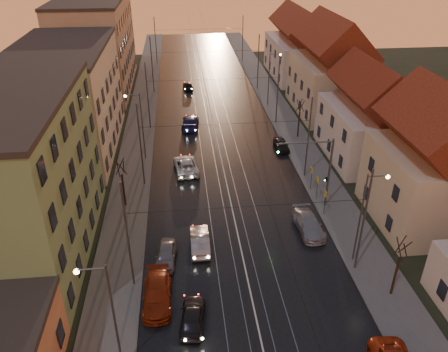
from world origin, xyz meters
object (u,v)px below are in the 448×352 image
object	(u,v)px
street_lamp_2	(139,120)
parked_left_3	(166,255)
street_lamp_1	(366,210)
driving_car_4	(188,86)
driving_car_1	(200,241)
driving_car_3	(190,122)
parked_left_2	(157,294)
parked_right_2	(281,145)
traffic_light_mast	(320,165)
street_lamp_3	(271,74)
driving_car_0	(193,316)
street_lamp_0	(107,308)
driving_car_2	(186,165)
parked_right_1	(309,224)

from	to	relation	value
street_lamp_2	parked_left_3	xyz separation A→B (m)	(2.90, -18.51, -4.23)
street_lamp_1	driving_car_4	bearing A→B (deg)	104.99
street_lamp_2	driving_car_4	distance (m)	26.19
driving_car_1	driving_car_3	xyz separation A→B (m)	(0.18, 25.89, 0.05)
parked_left_2	parked_right_2	bearing A→B (deg)	58.85
street_lamp_2	parked_left_3	world-z (taller)	street_lamp_2
traffic_light_mast	parked_left_2	world-z (taller)	traffic_light_mast
street_lamp_3	driving_car_4	bearing A→B (deg)	142.98
street_lamp_2	driving_car_0	world-z (taller)	street_lamp_2
street_lamp_0	driving_car_2	bearing A→B (deg)	78.60
street_lamp_2	traffic_light_mast	size ratio (longest dim) A/B	1.11
street_lamp_3	parked_right_1	xyz separation A→B (m)	(-2.80, -31.71, -4.18)
driving_car_3	driving_car_4	size ratio (longest dim) A/B	1.44
driving_car_1	parked_left_3	size ratio (longest dim) A/B	1.15
street_lamp_3	parked_right_2	bearing A→B (deg)	-95.90
driving_car_0	parked_right_2	bearing A→B (deg)	-107.49
street_lamp_2	driving_car_4	world-z (taller)	street_lamp_2
street_lamp_0	street_lamp_2	distance (m)	28.00
traffic_light_mast	driving_car_2	distance (m)	15.33
street_lamp_2	parked_right_2	bearing A→B (deg)	2.67
street_lamp_2	traffic_light_mast	xyz separation A→B (m)	(17.10, -12.00, -0.29)
traffic_light_mast	driving_car_0	distance (m)	18.46
street_lamp_2	driving_car_4	xyz separation A→B (m)	(6.13, 25.11, -4.25)
parked_left_3	driving_car_4	bearing A→B (deg)	91.37
street_lamp_3	parked_left_2	bearing A→B (deg)	-112.22
street_lamp_0	traffic_light_mast	world-z (taller)	street_lamp_0
driving_car_2	driving_car_4	world-z (taller)	driving_car_2
traffic_light_mast	driving_car_3	bearing A→B (deg)	118.30
driving_car_0	street_lamp_3	bearing A→B (deg)	-100.98
street_lamp_2	driving_car_1	size ratio (longest dim) A/B	1.82
parked_right_1	driving_car_1	bearing A→B (deg)	-175.18
street_lamp_2	driving_car_2	bearing A→B (deg)	-35.31
traffic_light_mast	driving_car_2	bearing A→B (deg)	145.03
driving_car_2	parked_right_2	bearing A→B (deg)	-166.28
driving_car_3	parked_left_2	world-z (taller)	driving_car_3
driving_car_0	parked_left_2	xyz separation A→B (m)	(-2.43, 2.26, 0.05)
driving_car_2	parked_right_1	bearing A→B (deg)	124.24
driving_car_1	parked_right_2	distance (m)	20.93
street_lamp_0	parked_right_2	size ratio (longest dim) A/B	2.18
street_lamp_3	driving_car_4	distance (m)	15.71
driving_car_2	parked_left_2	size ratio (longest dim) A/B	1.06
traffic_light_mast	driving_car_1	world-z (taller)	traffic_light_mast
street_lamp_2	parked_left_2	size ratio (longest dim) A/B	1.62
driving_car_4	parked_right_2	world-z (taller)	driving_car_4
driving_car_1	driving_car_2	size ratio (longest dim) A/B	0.84
traffic_light_mast	driving_car_0	size ratio (longest dim) A/B	1.83
driving_car_2	street_lamp_0	bearing A→B (deg)	72.23
driving_car_1	driving_car_4	bearing A→B (deg)	-90.61
driving_car_0	driving_car_3	xyz separation A→B (m)	(1.14, 33.98, 0.11)
driving_car_2	parked_right_1	distance (m)	16.09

